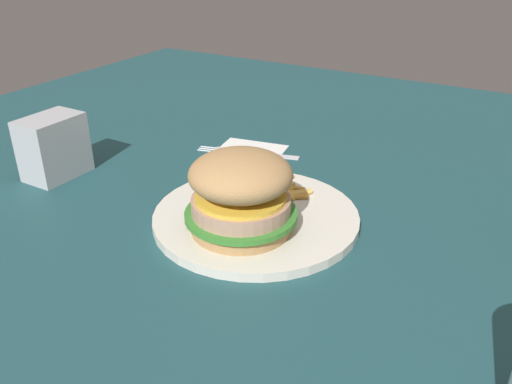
# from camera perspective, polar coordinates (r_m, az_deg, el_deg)

# --- Properties ---
(ground_plane) EXTENTS (1.60, 1.60, 0.00)m
(ground_plane) POSITION_cam_1_polar(r_m,az_deg,el_deg) (0.66, 1.01, -4.31)
(ground_plane) COLOR #1E474C
(plate) EXTENTS (0.26, 0.26, 0.01)m
(plate) POSITION_cam_1_polar(r_m,az_deg,el_deg) (0.67, -0.00, -2.73)
(plate) COLOR silver
(plate) RESTS_ON ground_plane
(sandwich) EXTENTS (0.14, 0.14, 0.10)m
(sandwich) POSITION_cam_1_polar(r_m,az_deg,el_deg) (0.61, -1.66, -0.06)
(sandwich) COLOR tan
(sandwich) RESTS_ON plate
(fries_pile) EXTENTS (0.10, 0.10, 0.01)m
(fries_pile) POSITION_cam_1_polar(r_m,az_deg,el_deg) (0.72, 2.17, 0.17)
(fries_pile) COLOR gold
(fries_pile) RESTS_ON plate
(napkin) EXTENTS (0.13, 0.13, 0.00)m
(napkin) POSITION_cam_1_polar(r_m,az_deg,el_deg) (0.88, -0.88, 4.27)
(napkin) COLOR white
(napkin) RESTS_ON ground_plane
(fork) EXTENTS (0.17, 0.06, 0.00)m
(fork) POSITION_cam_1_polar(r_m,az_deg,el_deg) (0.88, -0.98, 4.43)
(fork) COLOR silver
(fork) RESTS_ON napkin
(napkin_dispenser) EXTENTS (0.06, 0.09, 0.09)m
(napkin_dispenser) POSITION_cam_1_polar(r_m,az_deg,el_deg) (0.84, -21.13, 4.59)
(napkin_dispenser) COLOR #B7BABF
(napkin_dispenser) RESTS_ON ground_plane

